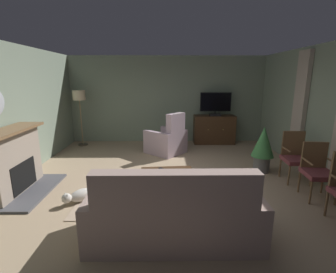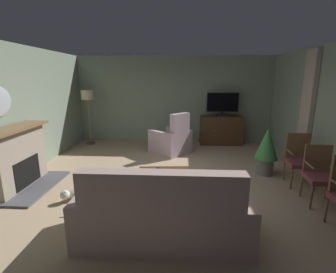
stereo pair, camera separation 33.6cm
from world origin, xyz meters
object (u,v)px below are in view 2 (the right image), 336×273
Objects in this scene: tv_remote at (160,169)px; side_chair_mid_row at (320,173)px; potted_plant_tall_palm_by_window at (267,148)px; folded_newspaper at (155,172)px; tv_cabinet at (221,131)px; fireplace at (18,160)px; coffee_table at (164,175)px; sofa_floral at (163,216)px; armchair_angled_to_table at (172,141)px; cat at (78,193)px; floor_lamp at (88,99)px; television at (223,104)px; side_chair_nearest_door at (299,158)px.

tv_remote is 0.18× the size of side_chair_mid_row.
folded_newspaper is at bearing -152.96° from potted_plant_tall_palm_by_window.
fireplace is at bearing -141.36° from tv_cabinet.
folded_newspaper reaches higher than coffee_table.
armchair_angled_to_table reaches higher than sofa_floral.
sofa_floral is 3.14m from potted_plant_tall_palm_by_window.
tv_remote is 0.08× the size of sofa_floral.
fireplace is at bearing 177.42° from side_chair_mid_row.
floor_lamp is at bearing 107.09° from cat.
side_chair_mid_row is at bearing 1.90° from cat.
sofa_floral reaches higher than tv_cabinet.
floor_lamp is (-4.13, -0.13, 0.12)m from television.
sofa_floral is 1.88m from cat.
armchair_angled_to_table reaches higher than tv_cabinet.
side_chair_mid_row is (2.68, -0.17, 0.05)m from tv_remote.
sofa_floral reaches higher than folded_newspaper.
tv_remote is (2.68, -0.07, -0.10)m from fireplace.
television reaches higher than folded_newspaper.
sofa_floral is (0.07, -1.22, -0.06)m from coffee_table.
armchair_angled_to_table is (-1.50, -1.04, -0.08)m from tv_cabinet.
potted_plant_tall_palm_by_window reaches higher than tv_remote.
television is at bearing 66.87° from coffee_table.
fireplace is at bearing 163.50° from cat.
floor_lamp is at bearing 154.23° from potted_plant_tall_palm_by_window.
side_chair_mid_row is 1.57× the size of cat.
tv_cabinet is at bearing 114.93° from tv_remote.
fireplace is 2.78m from coffee_table.
fireplace reaches higher than tv_remote.
potted_plant_tall_palm_by_window is at bearing 11.16° from fireplace.
tv_cabinet is at bearing 110.11° from side_chair_nearest_door.
armchair_angled_to_table reaches higher than cat.
potted_plant_tall_palm_by_window reaches higher than tv_cabinet.
sofa_floral is 1.76× the size of armchair_angled_to_table.
sofa_floral is (-1.45, -4.83, -0.09)m from tv_cabinet.
folded_newspaper is (-1.68, -3.57, -0.83)m from television.
side_chair_mid_row reaches higher than tv_remote.
armchair_angled_to_table reaches higher than potted_plant_tall_palm_by_window.
tv_cabinet is 1.34× the size of television.
coffee_table is at bearing 7.34° from cat.
armchair_angled_to_table reaches higher than coffee_table.
side_chair_nearest_door is 0.59× the size of floor_lamp.
fireplace reaches higher than coffee_table.
floor_lamp is at bearing 161.96° from armchair_angled_to_table.
tv_cabinet is 2.09× the size of cat.
tv_cabinet is at bearing 34.65° from armchair_angled_to_table.
potted_plant_tall_palm_by_window is (2.10, -1.42, 0.23)m from armchair_angled_to_table.
sofa_floral is at bearing -155.26° from side_chair_mid_row.
cat is at bearing -16.50° from fireplace.
television is at bearing 51.22° from cat.
side_chair_mid_row is at bearing -45.54° from armchair_angled_to_table.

